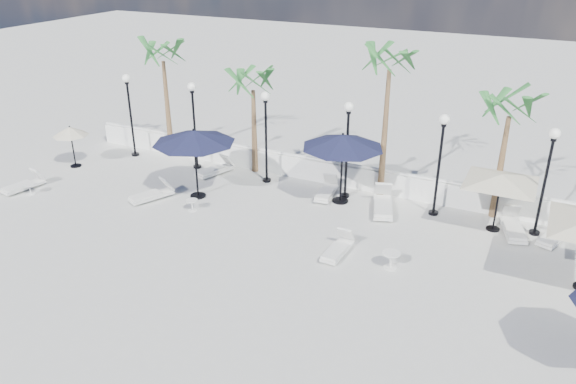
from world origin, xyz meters
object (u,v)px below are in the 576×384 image
at_px(parasol_navy_mid, 343,142).
at_px(lounger_5, 383,205).
at_px(parasol_navy_left, 194,137).
at_px(lounger_6, 554,236).
at_px(lounger_7, 513,227).
at_px(parasol_cream_small, 70,132).
at_px(lounger_0, 24,185).
at_px(parasol_cream_sq_a, 502,174).
at_px(lounger_1, 152,194).
at_px(lounger_3, 215,169).
at_px(lounger_4, 338,249).
at_px(lounger_2, 326,191).

bearing_deg(parasol_navy_mid, lounger_5, -2.94).
height_order(lounger_5, parasol_navy_left, parasol_navy_left).
bearing_deg(lounger_6, parasol_navy_mid, -158.14).
bearing_deg(lounger_7, parasol_cream_small, 169.89).
relative_size(lounger_6, parasol_cream_small, 0.94).
distance_m(lounger_0, parasol_navy_mid, 13.03).
relative_size(parasol_navy_mid, parasol_cream_sq_a, 0.68).
distance_m(lounger_1, parasol_navy_mid, 7.71).
height_order(lounger_3, parasol_cream_sq_a, parasol_cream_sq_a).
bearing_deg(parasol_cream_small, parasol_navy_left, -2.33).
bearing_deg(lounger_3, lounger_4, -9.94).
distance_m(lounger_1, lounger_2, 6.87).
bearing_deg(parasol_navy_mid, lounger_4, -70.16).
bearing_deg(lounger_5, lounger_2, 154.72).
distance_m(lounger_2, parasol_cream_sq_a, 6.61).
distance_m(parasol_navy_left, parasol_cream_small, 6.82).
bearing_deg(parasol_navy_mid, lounger_2, 161.70).
bearing_deg(parasol_cream_sq_a, lounger_3, -180.00).
bearing_deg(parasol_cream_small, parasol_navy_mid, 8.31).
distance_m(lounger_4, lounger_7, 6.34).
height_order(lounger_1, parasol_navy_mid, parasol_navy_mid).
bearing_deg(lounger_1, parasol_navy_left, 58.78).
xyz_separation_m(lounger_1, lounger_5, (8.45, 2.96, 0.04)).
height_order(lounger_1, lounger_5, lounger_5).
xyz_separation_m(lounger_0, parasol_cream_small, (-0.00, 2.82, 1.41)).
height_order(parasol_navy_left, parasol_navy_mid, parasol_navy_left).
height_order(lounger_7, parasol_cream_sq_a, parasol_cream_sq_a).
xyz_separation_m(lounger_4, parasol_navy_mid, (-1.36, 3.76, 2.26)).
distance_m(lounger_4, lounger_6, 7.43).
distance_m(lounger_3, lounger_4, 8.25).
bearing_deg(lounger_4, parasol_navy_mid, 112.17).
bearing_deg(lounger_2, lounger_0, -165.43).
relative_size(parasol_navy_left, parasol_navy_mid, 1.02).
distance_m(lounger_0, lounger_1, 5.50).
relative_size(lounger_1, parasol_cream_sq_a, 0.40).
distance_m(lounger_2, lounger_6, 8.30).
height_order(lounger_1, parasol_cream_sq_a, parasol_cream_sq_a).
relative_size(lounger_5, lounger_7, 1.07).
xyz_separation_m(lounger_4, lounger_6, (6.27, 3.98, 0.01)).
height_order(lounger_4, lounger_7, lounger_7).
bearing_deg(lounger_3, lounger_2, 18.99).
bearing_deg(parasol_navy_left, parasol_cream_small, 177.67).
bearing_deg(parasol_cream_small, lounger_1, -13.74).
xyz_separation_m(lounger_0, parasol_navy_left, (6.75, 2.54, 2.27)).
distance_m(lounger_5, lounger_6, 5.90).
distance_m(lounger_2, parasol_cream_small, 11.58).
height_order(lounger_6, parasol_navy_mid, parasol_navy_mid).
bearing_deg(parasol_cream_small, lounger_2, 9.90).
height_order(lounger_0, lounger_3, lounger_3).
distance_m(lounger_1, parasol_navy_left, 2.88).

